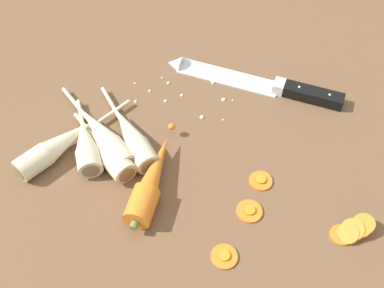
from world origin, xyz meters
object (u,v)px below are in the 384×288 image
Objects in this scene: parsnip_front at (104,136)px; parsnip_mid_right at (86,145)px; chefs_knife at (249,81)px; carrot_slice_stack at (353,230)px; whole_carrot at (151,180)px; carrot_slice_stray_far at (261,180)px; parsnip_mid_left at (58,146)px; carrot_slice_stray_near at (224,256)px; parsnip_outer at (132,137)px; carrot_slice_stray_mid at (249,211)px; parsnip_back at (108,153)px.

parsnip_front and parsnip_mid_right have the same top height.
chefs_knife is 5.19× the size of carrot_slice_stack.
parsnip_front is at bearing 136.55° from whole_carrot.
parsnip_front is 5.10× the size of carrot_slice_stray_far.
parsnip_mid_left reaches higher than carrot_slice_stack.
whole_carrot is 16.09cm from carrot_slice_stray_near.
chefs_knife is 2.02× the size of parsnip_mid_right.
carrot_slice_stray_near is 14.42cm from carrot_slice_stray_far.
parsnip_outer reaches higher than carrot_slice_stray_mid.
chefs_knife is 1.79× the size of parsnip_front.
parsnip_mid_right is 28.74cm from carrot_slice_stray_mid.
parsnip_mid_right is at bearing 171.24° from carrot_slice_stray_far.
carrot_slice_stray_near is at bearing -37.45° from parsnip_mid_right.
parsnip_mid_left is 48.12cm from carrot_slice_stack.
parsnip_mid_right is 4.38× the size of carrot_slice_stray_near.
parsnip_mid_right is at bearing 142.55° from carrot_slice_stray_near.
parsnip_front is 1.30× the size of parsnip_back.
carrot_slice_stray_far is at bearing -13.79° from parsnip_front.
parsnip_front is 4.78× the size of carrot_slice_stray_mid.
chefs_knife is at bearing 93.02° from carrot_slice_stray_far.
carrot_slice_stray_mid is at bearing -20.64° from parsnip_mid_right.
carrot_slice_stack is at bearing -10.41° from carrot_slice_stray_mid.
parsnip_front reaches higher than chefs_knife.
parsnip_mid_right is 4.51× the size of carrot_slice_stray_far.
chefs_knife is at bearing 114.44° from carrot_slice_stack.
carrot_slice_stray_near is at bearing -43.87° from parsnip_front.
carrot_slice_stack is at bearing -20.75° from parsnip_front.
parsnip_back is (3.97, -1.37, -0.00)cm from parsnip_mid_right.
parsnip_front is at bearing 136.13° from carrot_slice_stray_near.
carrot_slice_stack is (39.20, -14.85, -1.15)cm from parsnip_front.
carrot_slice_stack is (30.24, -6.37, -1.27)cm from whole_carrot.
parsnip_outer is at bearing 1.57° from parsnip_front.
parsnip_outer is 4.83× the size of carrot_slice_stray_mid.
carrot_slice_stray_near is at bearing -51.63° from parsnip_outer.
carrot_slice_stray_far is at bearing 6.78° from whole_carrot.
parsnip_outer is (12.05, 2.52, 0.00)cm from parsnip_mid_left.
parsnip_outer is (7.39, 2.12, -0.00)cm from parsnip_mid_right.
carrot_slice_stack is at bearing -15.02° from parsnip_mid_left.
chefs_knife is 29.91cm from parsnip_front.
whole_carrot is at bearing -173.22° from carrot_slice_stray_far.
parsnip_back is 2.23× the size of carrot_slice_stack.
parsnip_front is 1.01× the size of parsnip_mid_left.
chefs_knife is 25.96cm from parsnip_outer.
parsnip_mid_right reaches higher than chefs_knife.
chefs_knife is at bearing 88.40° from carrot_slice_stray_mid.
parsnip_mid_left is 4.67cm from parsnip_mid_right.
carrot_slice_stray_mid is at bearing -109.35° from carrot_slice_stray_far.
parsnip_outer reaches higher than carrot_slice_stack.
chefs_knife is 9.12× the size of carrot_slice_stray_far.
parsnip_outer is 22.49cm from carrot_slice_stray_far.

